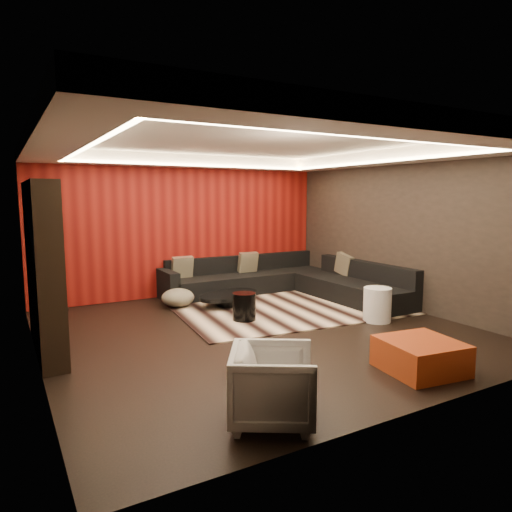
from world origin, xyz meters
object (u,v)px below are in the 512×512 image
coffee_table (229,299)px  sectional_sofa (286,283)px  orange_ottoman (420,356)px  armchair (273,385)px  white_side_table (377,305)px  drum_stool (244,306)px

coffee_table → sectional_sofa: (1.43, 0.24, 0.13)m
orange_ottoman → armchair: bearing=-175.1°
white_side_table → sectional_sofa: (-0.20, 2.36, -0.01)m
armchair → sectional_sofa: bearing=-2.8°
coffee_table → sectional_sofa: size_ratio=0.35×
white_side_table → drum_stool: bearing=149.9°
white_side_table → armchair: armchair is taller
drum_stool → sectional_sofa: 2.10m
drum_stool → sectional_sofa: (1.67, 1.29, 0.02)m
white_side_table → sectional_sofa: bearing=94.8°
coffee_table → white_side_table: white_side_table is taller
armchair → sectional_sofa: size_ratio=0.21×
coffee_table → armchair: bearing=-111.0°
drum_stool → sectional_sofa: sectional_sofa is taller
white_side_table → orange_ottoman: white_side_table is taller
drum_stool → orange_ottoman: bearing=-75.2°
orange_ottoman → armchair: 2.13m
sectional_sofa → orange_ottoman: bearing=-102.2°
drum_stool → orange_ottoman: (0.76, -2.90, -0.06)m
coffee_table → white_side_table: bearing=-52.5°
coffee_table → armchair: 4.43m
white_side_table → orange_ottoman: (-1.10, -1.82, -0.10)m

